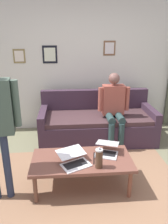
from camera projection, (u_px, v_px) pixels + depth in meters
name	position (u px, v px, depth m)	size (l,w,h in m)	color
ground_plane	(94.00, 193.00, 2.79)	(7.68, 7.68, 0.00)	#727255
area_rug	(82.00, 191.00, 2.82)	(2.69, 2.10, 0.01)	#8C664B
back_wall	(81.00, 63.00, 4.41)	(7.04, 0.11, 2.70)	silver
couch	(97.00, 124.00, 4.15)	(2.08, 0.91, 0.88)	#3A2737
coffee_table	(82.00, 162.00, 2.79)	(1.26, 0.63, 0.41)	brown
laptop_left	(107.00, 150.00, 2.89)	(0.38, 0.40, 0.14)	silver
laptop_center	(74.00, 160.00, 2.66)	(0.45, 0.46, 0.14)	silver
french_press	(99.00, 158.00, 2.56)	(0.11, 0.09, 0.27)	#4C3323
person_seated	(114.00, 106.00, 3.82)	(0.55, 0.51, 1.28)	#273D3D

